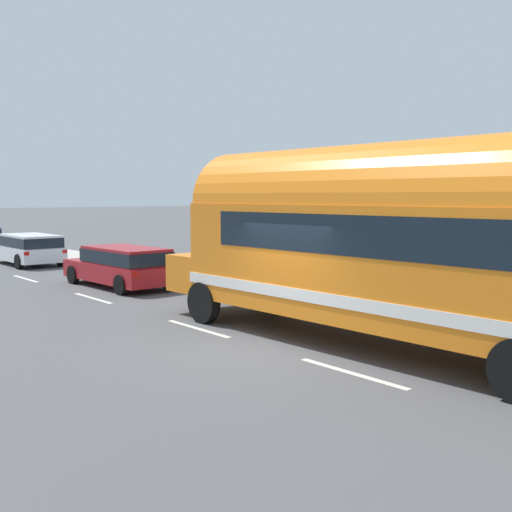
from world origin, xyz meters
name	(u,v)px	position (x,y,z in m)	size (l,w,h in m)	color
ground_plane	(268,349)	(0.00, 0.00, 0.00)	(300.00, 300.00, 0.00)	#4C4C4F
lane_markings	(93,274)	(2.49, 13.24, 0.00)	(3.66, 80.00, 0.01)	silver
sidewalk_slab	(184,276)	(4.61, 10.00, 0.07)	(2.16, 90.00, 0.15)	#ADA89E
painted_bus	(403,236)	(1.79, -1.90, 2.30)	(2.84, 12.36, 4.12)	orange
car_lead	(122,264)	(1.76, 9.45, 0.79)	(2.06, 4.81, 1.37)	#A5191E
car_second	(29,247)	(1.76, 18.18, 0.80)	(2.02, 4.50, 1.37)	white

